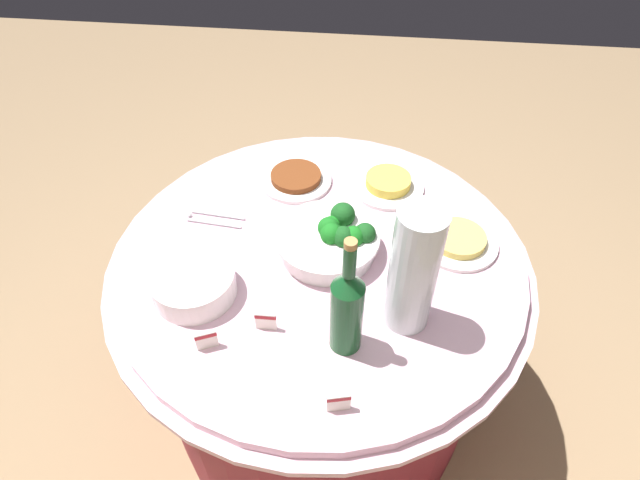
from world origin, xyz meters
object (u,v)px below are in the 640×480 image
object	(u,v)px
food_plate_stir_fry	(296,178)
label_placard_mid	(266,320)
decorative_fruit_vase	(412,277)
serving_tongs	(214,219)
broccoli_bowl	(331,239)
food_plate_noodles	(458,240)
food_plate_fried_egg	(388,184)
plate_stack	(193,283)
label_placard_front	(206,339)
wine_bottle	(347,309)
label_placard_rear	(339,402)

from	to	relation	value
food_plate_stir_fry	label_placard_mid	bearing A→B (deg)	90.77
decorative_fruit_vase	serving_tongs	world-z (taller)	decorative_fruit_vase
broccoli_bowl	food_plate_noodles	bearing A→B (deg)	-169.68
broccoli_bowl	food_plate_fried_egg	size ratio (longest dim) A/B	1.27
plate_stack	serving_tongs	size ratio (longest dim) A/B	1.25
food_plate_noodles	food_plate_stir_fry	size ratio (longest dim) A/B	1.00
food_plate_noodles	label_placard_mid	size ratio (longest dim) A/B	4.00
food_plate_stir_fry	label_placard_mid	xyz separation A→B (m)	(-0.01, 0.55, 0.02)
plate_stack	food_plate_stir_fry	distance (m)	0.50
label_placard_front	wine_bottle	bearing A→B (deg)	-171.64
food_plate_noodles	label_placard_rear	distance (m)	0.60
broccoli_bowl	label_placard_rear	bearing A→B (deg)	97.46
decorative_fruit_vase	food_plate_stir_fry	world-z (taller)	decorative_fruit_vase
wine_bottle	label_placard_front	distance (m)	0.33
food_plate_fried_egg	food_plate_stir_fry	distance (m)	0.28
serving_tongs	food_plate_noodles	distance (m)	0.69
broccoli_bowl	plate_stack	world-z (taller)	broccoli_bowl
plate_stack	food_plate_fried_egg	size ratio (longest dim) A/B	0.95
food_plate_stir_fry	plate_stack	bearing A→B (deg)	67.83
food_plate_stir_fry	label_placard_front	distance (m)	0.63
decorative_fruit_vase	label_placard_rear	xyz separation A→B (m)	(0.14, 0.26, -0.12)
decorative_fruit_vase	food_plate_noodles	world-z (taller)	decorative_fruit_vase
label_placard_rear	decorative_fruit_vase	bearing A→B (deg)	-118.62
decorative_fruit_vase	serving_tongs	bearing A→B (deg)	-27.73
decorative_fruit_vase	label_placard_front	xyz separation A→B (m)	(0.45, 0.14, -0.12)
food_plate_fried_egg	serving_tongs	bearing A→B (deg)	21.89
food_plate_noodles	label_placard_mid	xyz separation A→B (m)	(0.47, 0.34, 0.02)
decorative_fruit_vase	label_placard_rear	bearing A→B (deg)	61.38
wine_bottle	food_plate_noodles	size ratio (longest dim) A/B	1.53
decorative_fruit_vase	food_plate_stir_fry	bearing A→B (deg)	-55.38
broccoli_bowl	food_plate_stir_fry	size ratio (longest dim) A/B	1.27
wine_bottle	label_placard_mid	bearing A→B (deg)	-6.31
food_plate_fried_egg	label_placard_mid	bearing A→B (deg)	63.57
broccoli_bowl	food_plate_stir_fry	xyz separation A→B (m)	(0.14, -0.28, -0.03)
decorative_fruit_vase	food_plate_stir_fry	size ratio (longest dim) A/B	1.55
decorative_fruit_vase	food_plate_noodles	size ratio (longest dim) A/B	1.55
broccoli_bowl	decorative_fruit_vase	world-z (taller)	decorative_fruit_vase
label_placard_mid	label_placard_front	bearing A→B (deg)	28.24
food_plate_noodles	label_placard_mid	bearing A→B (deg)	35.40
label_placard_rear	plate_stack	bearing A→B (deg)	-35.58
food_plate_noodles	decorative_fruit_vase	bearing A→B (deg)	61.73
food_plate_fried_egg	decorative_fruit_vase	bearing A→B (deg)	96.14
serving_tongs	food_plate_fried_egg	bearing A→B (deg)	-158.11
label_placard_rear	serving_tongs	bearing A→B (deg)	-53.20
plate_stack	wine_bottle	size ratio (longest dim) A/B	0.62
wine_bottle	food_plate_fried_egg	world-z (taller)	wine_bottle
label_placard_front	label_placard_rear	bearing A→B (deg)	158.84
decorative_fruit_vase	broccoli_bowl	bearing A→B (deg)	-45.54
decorative_fruit_vase	food_plate_stir_fry	distance (m)	0.61
plate_stack	food_plate_stir_fry	bearing A→B (deg)	-112.17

